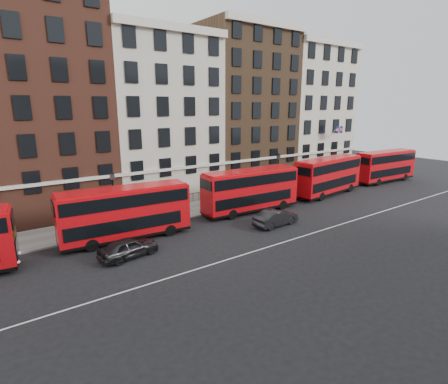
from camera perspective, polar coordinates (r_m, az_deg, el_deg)
ground at (r=29.81m, az=4.92°, el=-7.62°), size 120.00×120.00×0.00m
pavement at (r=37.90m, az=-5.45°, el=-2.77°), size 80.00×5.00×0.15m
kerb at (r=35.86m, az=-3.43°, el=-3.70°), size 80.00×0.30×0.16m
road_centre_line at (r=28.44m, az=7.57°, el=-8.78°), size 70.00×0.12×0.01m
building_terrace at (r=42.74m, az=-11.29°, el=12.75°), size 64.00×11.95×22.00m
bus_b at (r=29.94m, az=-15.87°, el=-3.17°), size 10.80×3.40×4.47m
bus_c at (r=36.49m, az=4.34°, el=0.41°), size 10.88×3.24×4.51m
bus_d at (r=45.45m, az=16.62°, el=2.64°), size 11.26×3.85×4.64m
bus_e at (r=56.21m, az=24.82°, el=3.95°), size 10.94×3.23×4.54m
car_rear at (r=26.97m, az=-15.31°, el=-8.74°), size 4.68×2.46×1.52m
car_front at (r=33.00m, az=8.45°, el=-4.16°), size 4.72×1.85×1.53m
lamp_post_left at (r=32.06m, az=-17.54°, el=-0.90°), size 0.44×0.44×5.33m
lamp_post_right at (r=42.48m, az=8.80°, el=3.12°), size 0.44×0.44×5.33m
traffic_light at (r=54.22m, az=20.66°, el=4.03°), size 0.25×0.45×3.27m
iron_railings at (r=39.59m, az=-7.09°, el=-1.22°), size 6.60×0.06×1.00m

